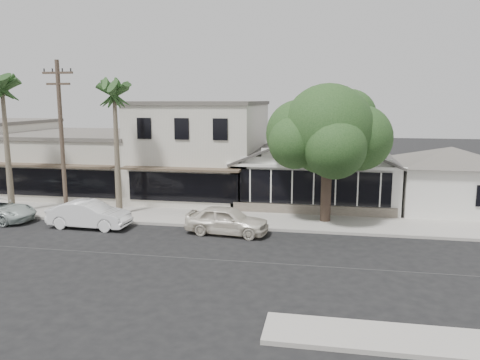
% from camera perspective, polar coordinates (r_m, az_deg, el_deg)
% --- Properties ---
extents(ground, '(140.00, 140.00, 0.00)m').
position_cam_1_polar(ground, '(20.80, -5.98, -9.48)').
color(ground, black).
rests_on(ground, ground).
extents(sidewalk_north, '(90.00, 3.50, 0.15)m').
position_cam_1_polar(sidewalk_north, '(29.77, -17.17, -3.82)').
color(sidewalk_north, '#9E9991').
rests_on(sidewalk_north, ground).
extents(corner_shop, '(10.40, 8.60, 5.10)m').
position_cam_1_polar(corner_shop, '(31.58, 9.22, 1.95)').
color(corner_shop, silver).
rests_on(corner_shop, ground).
extents(side_cottage, '(6.00, 6.00, 3.00)m').
position_cam_1_polar(side_cottage, '(31.69, 24.11, -0.80)').
color(side_cottage, silver).
rests_on(side_cottage, ground).
extents(row_building_near, '(8.00, 10.00, 6.50)m').
position_cam_1_polar(row_building_near, '(33.65, -4.48, 3.61)').
color(row_building_near, silver).
rests_on(row_building_near, ground).
extents(row_building_midnear, '(10.00, 10.00, 4.20)m').
position_cam_1_polar(row_building_midnear, '(37.13, -18.00, 1.95)').
color(row_building_midnear, beige).
rests_on(row_building_midnear, ground).
extents(utility_pole, '(1.80, 0.24, 9.00)m').
position_cam_1_polar(utility_pole, '(28.22, -20.92, 4.95)').
color(utility_pole, brown).
rests_on(utility_pole, ground).
extents(car_0, '(4.46, 2.17, 1.47)m').
position_cam_1_polar(car_0, '(24.11, -1.60, -4.91)').
color(car_0, silver).
rests_on(car_0, ground).
extents(car_1, '(4.48, 1.68, 1.46)m').
position_cam_1_polar(car_1, '(26.56, -17.90, -4.02)').
color(car_1, white).
rests_on(car_1, ground).
extents(shade_tree, '(6.97, 6.30, 7.73)m').
position_cam_1_polar(shade_tree, '(26.17, 10.53, 5.76)').
color(shade_tree, '#49362C').
rests_on(shade_tree, ground).
extents(palm_east, '(3.44, 3.44, 8.40)m').
position_cam_1_polar(palm_east, '(27.97, -15.09, 10.16)').
color(palm_east, '#726651').
rests_on(palm_east, ground).
extents(palm_mid, '(2.68, 2.68, 8.77)m').
position_cam_1_polar(palm_mid, '(30.70, -27.03, 9.98)').
color(palm_mid, '#726651').
rests_on(palm_mid, ground).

